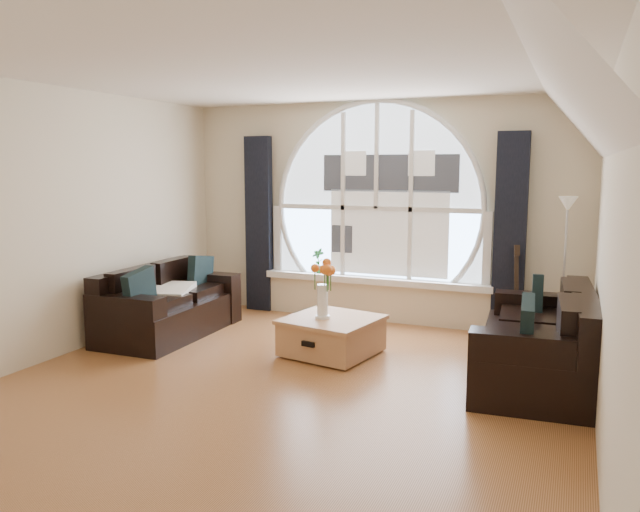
{
  "coord_description": "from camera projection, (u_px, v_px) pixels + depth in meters",
  "views": [
    {
      "loc": [
        2.29,
        -4.58,
        1.92
      ],
      "look_at": [
        0.0,
        0.9,
        1.05
      ],
      "focal_mm": 34.7,
      "sensor_mm": 36.0,
      "label": 1
    }
  ],
  "objects": [
    {
      "name": "window_sill",
      "position": [
        374.0,
        280.0,
        7.68
      ],
      "size": [
        2.9,
        0.22,
        0.08
      ],
      "primitive_type": "cube",
      "color": "white",
      "rests_on": "wall_back"
    },
    {
      "name": "floor_lamp",
      "position": [
        564.0,
        271.0,
        6.63
      ],
      "size": [
        0.24,
        0.24,
        1.6
      ],
      "primitive_type": "cube",
      "color": "#B2B2B2",
      "rests_on": "ground"
    },
    {
      "name": "guitar",
      "position": [
        516.0,
        291.0,
        6.94
      ],
      "size": [
        0.42,
        0.34,
        1.06
      ],
      "primitive_type": "cube",
      "rotation": [
        0.0,
        0.0,
        0.31
      ],
      "color": "brown",
      "rests_on": "ground"
    },
    {
      "name": "potted_plant",
      "position": [
        318.0,
        261.0,
        7.94
      ],
      "size": [
        0.19,
        0.16,
        0.32
      ],
      "primitive_type": "imported",
      "rotation": [
        0.0,
        0.0,
        -0.3
      ],
      "color": "#1E6023",
      "rests_on": "window_sill"
    },
    {
      "name": "attic_slope",
      "position": [
        570.0,
        101.0,
        4.16
      ],
      "size": [
        0.92,
        5.5,
        0.72
      ],
      "primitive_type": "cube",
      "color": "silver",
      "rests_on": "ground"
    },
    {
      "name": "vase_flowers",
      "position": [
        323.0,
        280.0,
        6.22
      ],
      "size": [
        0.24,
        0.24,
        0.7
      ],
      "primitive_type": "cube",
      "color": "white",
      "rests_on": "coffee_chest"
    },
    {
      "name": "sofa_right",
      "position": [
        537.0,
        338.0,
        5.51
      ],
      "size": [
        1.05,
        1.92,
        0.83
      ],
      "primitive_type": "cube",
      "rotation": [
        0.0,
        0.0,
        0.07
      ],
      "color": "black",
      "rests_on": "ground"
    },
    {
      "name": "arched_window",
      "position": [
        377.0,
        190.0,
        7.58
      ],
      "size": [
        2.6,
        0.06,
        2.15
      ],
      "primitive_type": "cube",
      "color": "silver",
      "rests_on": "wall_back"
    },
    {
      "name": "coffee_chest",
      "position": [
        332.0,
        334.0,
        6.32
      ],
      "size": [
        1.01,
        1.01,
        0.42
      ],
      "primitive_type": "cube",
      "rotation": [
        0.0,
        0.0,
        -0.19
      ],
      "color": "#A3714A",
      "rests_on": "ground"
    },
    {
      "name": "ground",
      "position": [
        280.0,
        390.0,
        5.34
      ],
      "size": [
        5.0,
        5.5,
        0.01
      ],
      "primitive_type": "cube",
      "color": "brown",
      "rests_on": "ground"
    },
    {
      "name": "wall_left",
      "position": [
        51.0,
        224.0,
        6.1
      ],
      "size": [
        0.01,
        5.5,
        2.7
      ],
      "primitive_type": "cube",
      "color": "beige",
      "rests_on": "ground"
    },
    {
      "name": "curtain_left",
      "position": [
        259.0,
        224.0,
        8.18
      ],
      "size": [
        0.35,
        0.12,
        2.3
      ],
      "primitive_type": "cube",
      "color": "black",
      "rests_on": "ground"
    },
    {
      "name": "window_frame",
      "position": [
        376.0,
        190.0,
        7.56
      ],
      "size": [
        2.76,
        0.08,
        2.15
      ],
      "primitive_type": "cube",
      "color": "white",
      "rests_on": "wall_back"
    },
    {
      "name": "curtain_right",
      "position": [
        510.0,
        235.0,
        6.96
      ],
      "size": [
        0.35,
        0.12,
        2.3
      ],
      "primitive_type": "cube",
      "color": "black",
      "rests_on": "ground"
    },
    {
      "name": "neighbor_house",
      "position": [
        388.0,
        200.0,
        7.53
      ],
      "size": [
        1.7,
        0.02,
        1.5
      ],
      "primitive_type": "cube",
      "color": "silver",
      "rests_on": "wall_back"
    },
    {
      "name": "sofa_left",
      "position": [
        170.0,
        300.0,
        7.05
      ],
      "size": [
        0.9,
        1.76,
        0.77
      ],
      "primitive_type": "cube",
      "rotation": [
        0.0,
        0.0,
        0.02
      ],
      "color": "black",
      "rests_on": "ground"
    },
    {
      "name": "throw_blanket",
      "position": [
        166.0,
        291.0,
        7.05
      ],
      "size": [
        0.68,
        0.68,
        0.1
      ],
      "primitive_type": "cube",
      "rotation": [
        0.0,
        0.0,
        0.29
      ],
      "color": "silver",
      "rests_on": "sofa_left"
    },
    {
      "name": "ceiling",
      "position": [
        277.0,
        67.0,
        4.95
      ],
      "size": [
        5.0,
        5.5,
        0.01
      ],
      "primitive_type": "cube",
      "color": "silver",
      "rests_on": "ground"
    },
    {
      "name": "wall_back",
      "position": [
        378.0,
        212.0,
        7.65
      ],
      "size": [
        5.0,
        0.01,
        2.7
      ],
      "primitive_type": "cube",
      "color": "beige",
      "rests_on": "ground"
    },
    {
      "name": "wall_right",
      "position": [
        609.0,
        251.0,
        4.19
      ],
      "size": [
        0.01,
        5.5,
        2.7
      ],
      "primitive_type": "cube",
      "color": "beige",
      "rests_on": "ground"
    }
  ]
}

